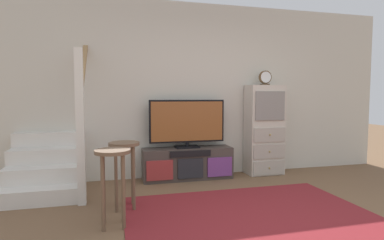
% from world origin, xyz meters
% --- Properties ---
extents(back_wall, '(6.40, 0.12, 2.70)m').
position_xyz_m(back_wall, '(0.00, 2.46, 1.35)').
color(back_wall, beige).
rests_on(back_wall, ground_plane).
extents(area_rug, '(2.60, 1.80, 0.01)m').
position_xyz_m(area_rug, '(0.00, 0.60, 0.01)').
color(area_rug, maroon).
rests_on(area_rug, ground_plane).
extents(media_console, '(1.36, 0.38, 0.48)m').
position_xyz_m(media_console, '(-0.30, 2.19, 0.24)').
color(media_console, '#423833').
rests_on(media_console, ground_plane).
extents(television, '(1.15, 0.22, 0.73)m').
position_xyz_m(television, '(-0.30, 2.22, 0.86)').
color(television, black).
rests_on(television, media_console).
extents(side_cabinet, '(0.58, 0.38, 1.43)m').
position_xyz_m(side_cabinet, '(0.98, 2.20, 0.71)').
color(side_cabinet, beige).
rests_on(side_cabinet, ground_plane).
extents(desk_clock, '(0.21, 0.08, 0.23)m').
position_xyz_m(desk_clock, '(0.97, 2.19, 1.55)').
color(desk_clock, '#4C3823').
rests_on(desk_clock, side_cabinet).
extents(staircase, '(1.00, 1.36, 2.20)m').
position_xyz_m(staircase, '(-2.24, 2.20, 0.37)').
color(staircase, silver).
rests_on(staircase, ground_plane).
extents(bar_stool_near, '(0.34, 0.34, 0.75)m').
position_xyz_m(bar_stool_near, '(-1.40, 0.69, 0.55)').
color(bar_stool_near, brown).
rests_on(bar_stool_near, ground_plane).
extents(bar_stool_far, '(0.34, 0.34, 0.75)m').
position_xyz_m(bar_stool_far, '(-1.27, 1.15, 0.55)').
color(bar_stool_far, brown).
rests_on(bar_stool_far, ground_plane).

